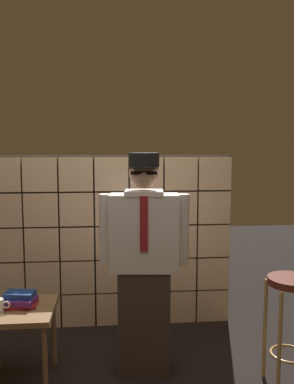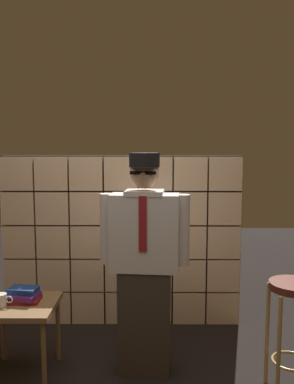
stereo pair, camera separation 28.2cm
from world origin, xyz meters
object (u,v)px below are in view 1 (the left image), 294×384
Objects in this scene: standing_person at (144,261)px; bar_stool at (291,306)px; book_stack at (20,300)px; side_table at (18,318)px.

standing_person is 1.09m from bar_stool.
book_stack is at bearing 172.07° from bar_stool.
standing_person is at bearing 0.12° from book_stack.
standing_person is 2.99× the size of side_table.
side_table is (-0.92, -0.04, -0.39)m from standing_person.
side_table is (-1.94, 0.23, -0.11)m from bar_stool.
standing_person is 6.99× the size of book_stack.
side_table is at bearing 173.34° from bar_stool.
bar_stool is at bearing -6.66° from side_table.
bar_stool is at bearing -9.58° from standing_person.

